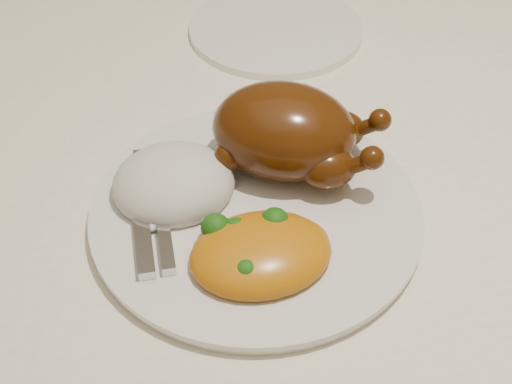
{
  "coord_description": "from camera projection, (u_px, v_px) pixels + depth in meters",
  "views": [
    {
      "loc": [
        -0.0,
        -0.62,
        1.24
      ],
      "look_at": [
        0.05,
        -0.17,
        0.8
      ],
      "focal_mm": 50.0,
      "sensor_mm": 36.0,
      "label": 1
    }
  ],
  "objects": [
    {
      "name": "side_plate",
      "position": [
        276.0,
        29.0,
        0.89
      ],
      "size": [
        0.28,
        0.28,
        0.01
      ],
      "primitive_type": "cylinder",
      "rotation": [
        0.0,
        0.0,
        -0.41
      ],
      "color": "silver",
      "rests_on": "tablecloth"
    },
    {
      "name": "mac_and_cheese",
      "position": [
        263.0,
        251.0,
        0.6
      ],
      "size": [
        0.13,
        0.11,
        0.04
      ],
      "rotation": [
        0.0,
        0.0,
        0.13
      ],
      "color": "#B6650B",
      "rests_on": "dinner_plate"
    },
    {
      "name": "roast_chicken",
      "position": [
        288.0,
        132.0,
        0.66
      ],
      "size": [
        0.18,
        0.15,
        0.09
      ],
      "rotation": [
        0.0,
        0.0,
        -0.37
      ],
      "color": "#482007",
      "rests_on": "dinner_plate"
    },
    {
      "name": "cutlery",
      "position": [
        154.0,
        224.0,
        0.62
      ],
      "size": [
        0.04,
        0.16,
        0.01
      ],
      "rotation": [
        0.0,
        0.0,
        0.07
      ],
      "color": "silver",
      "rests_on": "dinner_plate"
    },
    {
      "name": "dinner_plate",
      "position": [
        256.0,
        213.0,
        0.65
      ],
      "size": [
        0.38,
        0.38,
        0.01
      ],
      "primitive_type": "cylinder",
      "rotation": [
        0.0,
        0.0,
        0.37
      ],
      "color": "silver",
      "rests_on": "tablecloth"
    },
    {
      "name": "tablecloth",
      "position": [
        192.0,
        134.0,
        0.79
      ],
      "size": [
        1.73,
        1.03,
        0.18
      ],
      "color": "white",
      "rests_on": "dining_table"
    },
    {
      "name": "dining_table",
      "position": [
        196.0,
        182.0,
        0.84
      ],
      "size": [
        1.6,
        0.9,
        0.76
      ],
      "color": "brown",
      "rests_on": "floor"
    },
    {
      "name": "rice_mound",
      "position": [
        174.0,
        184.0,
        0.65
      ],
      "size": [
        0.12,
        0.11,
        0.06
      ],
      "rotation": [
        0.0,
        0.0,
        0.07
      ],
      "color": "silver",
      "rests_on": "dinner_plate"
    }
  ]
}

